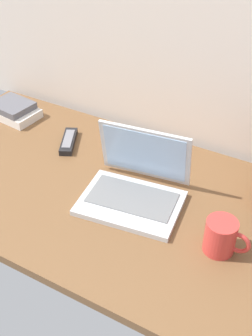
{
  "coord_description": "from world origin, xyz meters",
  "views": [
    {
      "loc": [
        0.53,
        -0.89,
        0.94
      ],
      "look_at": [
        0.03,
        0.0,
        0.15
      ],
      "focal_mm": 45.55,
      "sensor_mm": 36.0,
      "label": 1
    }
  ],
  "objects_px": {
    "coffee_mug": "(221,236)",
    "book_stack": "(13,110)",
    "remote_control_near": "(69,141)",
    "laptop": "(136,185)"
  },
  "relations": [
    {
      "from": "laptop",
      "to": "book_stack",
      "type": "distance_m",
      "value": 0.71
    },
    {
      "from": "coffee_mug",
      "to": "book_stack",
      "type": "height_order",
      "value": "coffee_mug"
    },
    {
      "from": "laptop",
      "to": "remote_control_near",
      "type": "bearing_deg",
      "value": 158.68
    },
    {
      "from": "coffee_mug",
      "to": "remote_control_near",
      "type": "height_order",
      "value": "coffee_mug"
    },
    {
      "from": "coffee_mug",
      "to": "book_stack",
      "type": "bearing_deg",
      "value": 164.27
    },
    {
      "from": "remote_control_near",
      "to": "book_stack",
      "type": "relative_size",
      "value": 0.74
    },
    {
      "from": "book_stack",
      "to": "remote_control_near",
      "type": "bearing_deg",
      "value": -9.86
    },
    {
      "from": "remote_control_near",
      "to": "book_stack",
      "type": "xyz_separation_m",
      "value": [
        -0.32,
        0.05,
        0.02
      ]
    },
    {
      "from": "coffee_mug",
      "to": "book_stack",
      "type": "xyz_separation_m",
      "value": [
        -0.99,
        0.28,
        -0.02
      ]
    },
    {
      "from": "remote_control_near",
      "to": "book_stack",
      "type": "bearing_deg",
      "value": 170.14
    }
  ]
}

